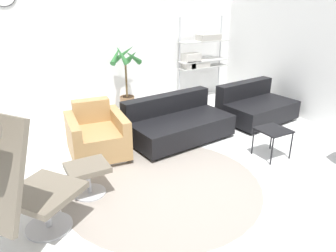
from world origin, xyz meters
name	(u,v)px	position (x,y,z in m)	size (l,w,h in m)	color
ground_plane	(172,181)	(0.00, 0.00, 0.00)	(12.00, 12.00, 0.00)	white
wall_back	(90,36)	(0.00, 2.93, 1.40)	(12.00, 0.09, 2.80)	white
round_rug	(162,185)	(-0.14, -0.03, 0.00)	(2.32, 2.32, 0.01)	gray
lounge_chair	(6,171)	(-1.72, -0.36, 0.80)	(1.12, 1.03, 1.37)	#BCBCC1
ottoman	(88,173)	(-0.94, 0.22, 0.26)	(0.45, 0.38, 0.36)	#BCBCC1
armchair_red	(97,137)	(-0.56, 1.08, 0.28)	(0.82, 0.89, 0.73)	silver
couch_low	(177,124)	(0.69, 1.04, 0.23)	(1.63, 1.02, 0.64)	black
couch_second	(255,107)	(2.30, 1.06, 0.23)	(1.32, 0.99, 0.64)	black
side_table	(273,132)	(1.51, -0.11, 0.36)	(0.39, 0.39, 0.40)	black
potted_plant	(126,83)	(0.49, 2.53, 0.57)	(0.58, 0.59, 1.26)	brown
shelf_unit	(200,55)	(2.15, 2.62, 0.92)	(1.08, 0.28, 1.67)	#BCBCC1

